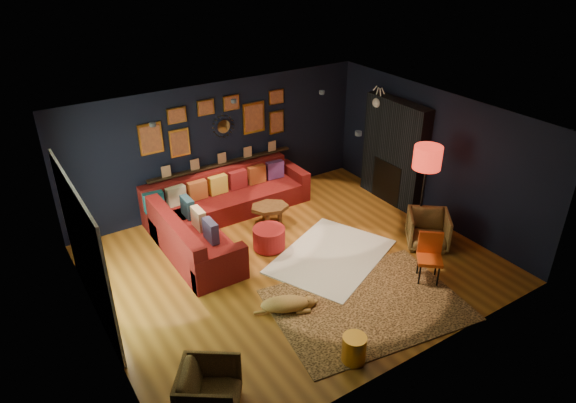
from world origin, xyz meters
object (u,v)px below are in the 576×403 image
sectional (215,214)px  coffee_table (270,209)px  orange_chair (430,253)px  pouf (269,238)px  dog (285,302)px  armchair_left (209,389)px  gold_stool (354,349)px  floor_lamp (427,161)px  armchair_right (428,228)px

sectional → coffee_table: sectional is taller
orange_chair → sectional: bearing=164.8°
pouf → dog: bearing=-113.1°
armchair_left → gold_stool: size_ratio=1.75×
sectional → orange_chair: bearing=-55.8°
gold_stool → pouf: bearing=81.2°
gold_stool → floor_lamp: bearing=30.9°
armchair_right → dog: armchair_right is taller
armchair_right → gold_stool: (-2.97, -1.52, -0.16)m
sectional → pouf: 1.27m
coffee_table → floor_lamp: floor_lamp is taller
armchair_right → orange_chair: bearing=-96.7°
coffee_table → orange_chair: bearing=-66.1°
dog → armchair_right: bearing=27.2°
gold_stool → dog: bearing=99.7°
coffee_table → armchair_left: size_ratio=1.26×
sectional → armchair_left: (-1.94, -3.86, 0.04)m
gold_stool → floor_lamp: (3.07, 1.84, 1.35)m
sectional → orange_chair: size_ratio=4.07×
orange_chair → floor_lamp: 1.71m
coffee_table → pouf: (-0.46, -0.74, -0.11)m
sectional → armchair_right: 4.01m
pouf → gold_stool: bearing=-98.8°
armchair_left → dog: armchair_left is taller
floor_lamp → armchair_left: bearing=-163.1°
coffee_table → gold_stool: size_ratio=2.20×
pouf → armchair_left: bearing=-132.2°
sectional → dog: size_ratio=3.34×
gold_stool → armchair_right: bearing=27.0°
coffee_table → dog: (-1.16, -2.37, -0.16)m
sectional → gold_stool: bearing=-89.3°
coffee_table → sectional: bearing=157.0°
pouf → armchair_left: (-2.45, -2.71, 0.14)m
gold_stool → orange_chair: 2.39m
gold_stool → dog: (-0.23, 1.37, -0.03)m
sectional → coffee_table: bearing=-23.0°
coffee_table → orange_chair: orange_chair is taller
floor_lamp → dog: floor_lamp is taller
sectional → pouf: bearing=-66.0°
coffee_table → dog: bearing=-116.1°
pouf → armchair_right: (2.50, -1.49, 0.14)m
armchair_right → floor_lamp: size_ratio=0.40×
armchair_right → dog: (-3.20, -0.15, -0.19)m
sectional → orange_chair: 4.06m
coffee_table → armchair_left: bearing=-130.2°
armchair_left → dog: bearing=-23.2°
armchair_left → armchair_right: size_ratio=0.99×
sectional → gold_stool: sectional is taller
sectional → orange_chair: (2.28, -3.36, 0.17)m
sectional → floor_lamp: size_ratio=1.85×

